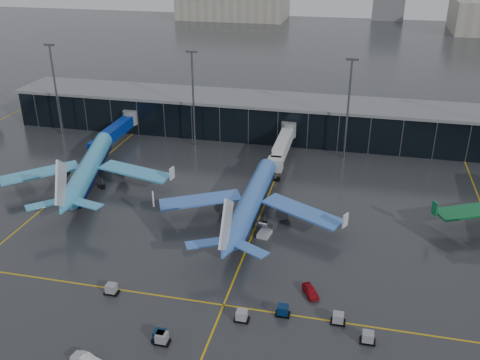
% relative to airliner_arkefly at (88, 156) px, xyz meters
% --- Properties ---
extents(ground, '(600.00, 600.00, 0.00)m').
position_rel_airliner_arkefly_xyz_m(ground, '(30.60, -20.37, -7.04)').
color(ground, '#282B2D').
rests_on(ground, ground).
extents(terminal_pier, '(142.00, 17.00, 10.70)m').
position_rel_airliner_arkefly_xyz_m(terminal_pier, '(30.60, 41.63, -1.62)').
color(terminal_pier, black).
rests_on(terminal_pier, ground).
extents(jet_bridges, '(94.00, 27.50, 7.20)m').
position_rel_airliner_arkefly_xyz_m(jet_bridges, '(-4.40, 22.62, -2.49)').
color(jet_bridges, '#595B60').
rests_on(jet_bridges, ground).
extents(flood_masts, '(203.00, 0.50, 25.50)m').
position_rel_airliner_arkefly_xyz_m(flood_masts, '(35.60, 29.63, 6.77)').
color(flood_masts, '#595B60').
rests_on(flood_masts, ground).
extents(distant_hangars, '(260.00, 71.00, 22.00)m').
position_rel_airliner_arkefly_xyz_m(distant_hangars, '(80.54, 249.71, 1.75)').
color(distant_hangars, '#B2AD99').
rests_on(distant_hangars, ground).
extents(taxi_lines, '(220.00, 120.00, 0.02)m').
position_rel_airliner_arkefly_xyz_m(taxi_lines, '(40.60, -9.76, -7.03)').
color(taxi_lines, gold).
rests_on(taxi_lines, ground).
extents(airliner_arkefly, '(50.65, 54.61, 14.08)m').
position_rel_airliner_arkefly_xyz_m(airliner_arkefly, '(0.00, 0.00, 0.00)').
color(airliner_arkefly, '#44ACDF').
rests_on(airliner_arkefly, ground).
extents(airliner_klm_near, '(39.20, 44.59, 13.64)m').
position_rel_airliner_arkefly_xyz_m(airliner_klm_near, '(39.17, -7.28, -0.22)').
color(airliner_klm_near, '#4177D7').
rests_on(airliner_klm_near, ground).
extents(baggage_carts, '(42.38, 11.40, 1.70)m').
position_rel_airliner_arkefly_xyz_m(baggage_carts, '(43.61, -39.33, -6.28)').
color(baggage_carts, black).
rests_on(baggage_carts, ground).
extents(mobile_airstair, '(2.66, 3.50, 3.45)m').
position_rel_airliner_arkefly_xyz_m(mobile_airstair, '(42.92, -13.24, -6.27)').
color(mobile_airstair, silver).
rests_on(mobile_airstair, ground).
extents(service_van_red, '(3.49, 4.56, 1.45)m').
position_rel_airliner_arkefly_xyz_m(service_van_red, '(53.47, -29.68, -6.31)').
color(service_van_red, '#A50C16').
rests_on(service_van_red, ground).
extents(service_van_white, '(4.69, 2.41, 1.47)m').
position_rel_airliner_arkefly_xyz_m(service_van_white, '(25.89, -51.63, -6.30)').
color(service_van_white, silver).
rests_on(service_van_white, ground).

